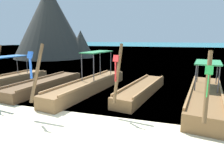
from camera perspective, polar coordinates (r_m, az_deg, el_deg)
ground at (r=6.46m, az=-8.71°, el=-15.91°), size 120.00×120.00×0.00m
sea_water at (r=66.54m, az=14.75°, el=8.04°), size 120.00×120.00×0.00m
longtail_boat_turquoise_ribbon at (r=11.51m, az=-19.35°, el=-2.88°), size 1.86×5.86×2.61m
longtail_boat_blue_ribbon at (r=10.50m, az=-6.66°, el=-3.13°), size 2.11×7.32×2.69m
longtail_boat_red_ribbon at (r=9.93m, az=8.73°, el=-4.50°), size 2.00×5.83×2.69m
longtail_boat_green_ribbon at (r=9.42m, az=26.00°, el=-5.87°), size 2.31×6.86×2.56m
karst_rock at (r=30.28m, az=-17.56°, el=14.37°), size 11.53×10.60×10.60m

